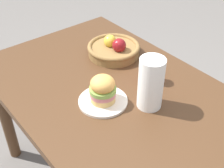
# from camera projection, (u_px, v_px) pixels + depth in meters

# --- Properties ---
(dining_table) EXTENTS (1.40, 0.90, 0.75)m
(dining_table) POSITION_uv_depth(u_px,v_px,m) (115.00, 107.00, 1.51)
(dining_table) COLOR #4C301C
(dining_table) RESTS_ON ground_plane
(plate) EXTENTS (0.22, 0.22, 0.01)m
(plate) POSITION_uv_depth(u_px,v_px,m) (103.00, 101.00, 1.37)
(plate) COLOR silver
(plate) RESTS_ON dining_table
(sandwich) EXTENTS (0.12, 0.12, 0.13)m
(sandwich) POSITION_uv_depth(u_px,v_px,m) (103.00, 89.00, 1.33)
(sandwich) COLOR #DBAD60
(sandwich) RESTS_ON plate
(soda_can) EXTENTS (0.07, 0.07, 0.13)m
(soda_can) POSITION_uv_depth(u_px,v_px,m) (149.00, 70.00, 1.47)
(soda_can) COLOR red
(soda_can) RESTS_ON dining_table
(fruit_basket) EXTENTS (0.29, 0.29, 0.12)m
(fruit_basket) POSITION_uv_depth(u_px,v_px,m) (114.00, 49.00, 1.68)
(fruit_basket) COLOR olive
(fruit_basket) RESTS_ON dining_table
(paper_towel_roll) EXTENTS (0.11, 0.11, 0.24)m
(paper_towel_roll) POSITION_uv_depth(u_px,v_px,m) (151.00, 83.00, 1.29)
(paper_towel_roll) COLOR white
(paper_towel_roll) RESTS_ON dining_table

